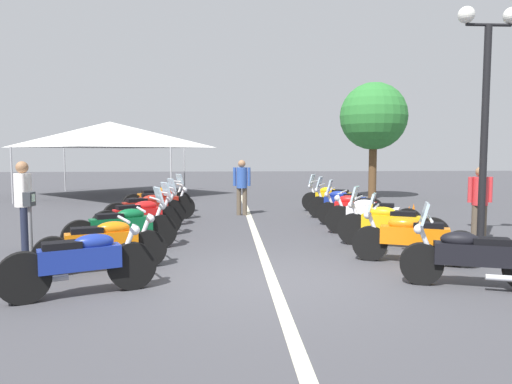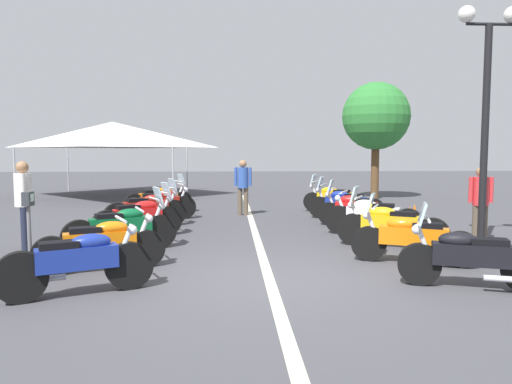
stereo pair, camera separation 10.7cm
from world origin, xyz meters
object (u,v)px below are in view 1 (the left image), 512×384
at_px(motorcycle_left_row_5, 160,204).
at_px(bystander_0, 23,198).
at_px(motorcycle_right_row_6, 332,198).
at_px(event_tent, 110,135).
at_px(traffic_cone_0, 413,216).
at_px(motorcycle_right_row_2, 390,224).
at_px(motorcycle_left_row_4, 147,209).
at_px(motorcycle_right_row_3, 372,215).
at_px(traffic_cone_1, 409,219).
at_px(roadside_tree_0, 374,117).
at_px(motorcycle_left_row_3, 139,217).
at_px(motorcycle_left_row_1, 103,244).
at_px(parking_meter, 30,217).
at_px(motorcycle_left_row_0, 82,262).
at_px(motorcycle_right_row_5, 344,203).
at_px(motorcycle_right_row_0, 471,256).
at_px(motorcycle_left_row_2, 123,227).
at_px(motorcycle_right_row_1, 412,237).
at_px(motorcycle_right_row_4, 354,209).
at_px(bystander_3, 480,198).
at_px(bystander_1, 242,183).
at_px(street_lamp_twin_globe, 486,84).
at_px(motorcycle_left_row_6, 158,199).

bearing_deg(motorcycle_left_row_5, bystander_0, -137.54).
distance_m(motorcycle_right_row_6, event_tent, 10.53).
relative_size(motorcycle_right_row_6, traffic_cone_0, 3.05).
bearing_deg(motorcycle_right_row_2, motorcycle_left_row_4, -0.27).
relative_size(motorcycle_left_row_4, motorcycle_right_row_3, 0.95).
distance_m(motorcycle_right_row_3, traffic_cone_1, 1.25).
bearing_deg(roadside_tree_0, motorcycle_left_row_3, 137.31).
bearing_deg(motorcycle_left_row_1, parking_meter, 163.48).
relative_size(motorcycle_left_row_3, motorcycle_left_row_4, 0.95).
height_order(motorcycle_left_row_0, motorcycle_right_row_2, motorcycle_right_row_2).
bearing_deg(motorcycle_right_row_6, motorcycle_right_row_5, 118.06).
bearing_deg(motorcycle_right_row_2, motorcycle_right_row_0, 120.90).
bearing_deg(motorcycle_right_row_2, motorcycle_left_row_2, 28.74).
xyz_separation_m(motorcycle_right_row_0, motorcycle_right_row_1, (1.49, 0.25, 0.00)).
distance_m(motorcycle_left_row_0, bystander_0, 3.70).
bearing_deg(motorcycle_right_row_4, traffic_cone_1, 164.39).
bearing_deg(motorcycle_right_row_3, motorcycle_right_row_4, -63.16).
height_order(motorcycle_right_row_0, motorcycle_right_row_4, motorcycle_right_row_0).
bearing_deg(motorcycle_right_row_4, motorcycle_left_row_0, 69.18).
distance_m(motorcycle_right_row_4, bystander_0, 7.69).
height_order(motorcycle_left_row_5, motorcycle_right_row_0, motorcycle_right_row_0).
bearing_deg(motorcycle_right_row_6, traffic_cone_0, 142.14).
bearing_deg(motorcycle_right_row_4, motorcycle_right_row_6, -69.65).
xyz_separation_m(motorcycle_left_row_0, bystander_3, (3.33, -7.25, 0.47)).
bearing_deg(motorcycle_left_row_1, bystander_3, -5.43).
bearing_deg(motorcycle_right_row_3, bystander_1, -26.73).
relative_size(motorcycle_left_row_1, street_lamp_twin_globe, 0.42).
distance_m(motorcycle_left_row_3, bystander_0, 2.38).
bearing_deg(event_tent, motorcycle_right_row_2, -144.88).
bearing_deg(motorcycle_right_row_0, motorcycle_right_row_2, -67.88).
relative_size(motorcycle_right_row_1, bystander_1, 1.18).
height_order(motorcycle_left_row_1, bystander_0, bystander_0).
distance_m(motorcycle_right_row_5, traffic_cone_1, 2.38).
height_order(motorcycle_right_row_3, bystander_3, bystander_3).
bearing_deg(motorcycle_left_row_0, bystander_3, 0.10).
bearing_deg(motorcycle_left_row_6, motorcycle_left_row_1, -118.52).
bearing_deg(traffic_cone_1, motorcycle_right_row_5, 27.01).
xyz_separation_m(motorcycle_left_row_6, motorcycle_right_row_0, (-8.32, -5.50, -0.02)).
height_order(motorcycle_left_row_6, parking_meter, parking_meter).
relative_size(motorcycle_left_row_4, bystander_0, 1.12).
height_order(motorcycle_left_row_2, bystander_3, bystander_3).
distance_m(motorcycle_right_row_0, bystander_1, 8.52).
bearing_deg(parking_meter, bystander_3, 19.44).
bearing_deg(motorcycle_left_row_0, traffic_cone_1, 12.92).
bearing_deg(parking_meter, motorcycle_right_row_2, 20.25).
bearing_deg(motorcycle_left_row_4, street_lamp_twin_globe, -50.77).
relative_size(motorcycle_left_row_6, traffic_cone_0, 3.23).
bearing_deg(bystander_0, motorcycle_right_row_3, 166.27).
height_order(motorcycle_left_row_0, roadside_tree_0, roadside_tree_0).
bearing_deg(motorcycle_right_row_0, motorcycle_left_row_1, 5.76).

